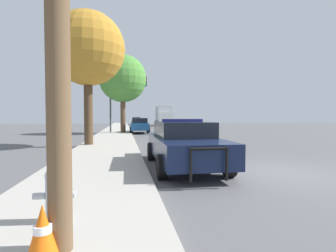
{
  "coord_description": "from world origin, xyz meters",
  "views": [
    {
      "loc": [
        -4.26,
        -7.0,
        1.63
      ],
      "look_at": [
        -0.75,
        13.98,
        0.85
      ],
      "focal_mm": 28.0,
      "sensor_mm": 36.0,
      "label": 1
    }
  ],
  "objects_px": {
    "car_background_distant": "(136,121)",
    "traffic_cone": "(43,232)",
    "box_truck": "(163,115)",
    "fire_hydrant": "(54,193)",
    "car_background_midblock": "(140,125)",
    "police_car": "(183,143)",
    "tree_sidewalk_near": "(88,49)",
    "tree_sidewalk_mid": "(123,79)",
    "traffic_light": "(125,92)"
  },
  "relations": [
    {
      "from": "box_truck",
      "to": "traffic_cone",
      "type": "xyz_separation_m",
      "value": [
        -7.68,
        -42.83,
        -1.39
      ]
    },
    {
      "from": "tree_sidewalk_mid",
      "to": "traffic_cone",
      "type": "height_order",
      "value": "tree_sidewalk_mid"
    },
    {
      "from": "tree_sidewalk_near",
      "to": "tree_sidewalk_mid",
      "type": "height_order",
      "value": "tree_sidewalk_mid"
    },
    {
      "from": "tree_sidewalk_mid",
      "to": "traffic_cone",
      "type": "xyz_separation_m",
      "value": [
        -0.73,
        -22.28,
        -4.75
      ]
    },
    {
      "from": "police_car",
      "to": "traffic_cone",
      "type": "relative_size",
      "value": 8.67
    },
    {
      "from": "traffic_light",
      "to": "car_background_midblock",
      "type": "bearing_deg",
      "value": 19.57
    },
    {
      "from": "car_background_distant",
      "to": "traffic_cone",
      "type": "bearing_deg",
      "value": -92.2
    },
    {
      "from": "tree_sidewalk_mid",
      "to": "traffic_light",
      "type": "bearing_deg",
      "value": -49.77
    },
    {
      "from": "car_background_midblock",
      "to": "tree_sidewalk_near",
      "type": "xyz_separation_m",
      "value": [
        -3.37,
        -10.96,
        4.41
      ]
    },
    {
      "from": "box_truck",
      "to": "car_background_distant",
      "type": "bearing_deg",
      "value": -51.43
    },
    {
      "from": "traffic_light",
      "to": "car_background_distant",
      "type": "distance_m",
      "value": 27.06
    },
    {
      "from": "car_background_midblock",
      "to": "box_truck",
      "type": "distance_m",
      "value": 20.97
    },
    {
      "from": "car_background_distant",
      "to": "car_background_midblock",
      "type": "xyz_separation_m",
      "value": [
        -0.86,
        -26.27,
        0.01
      ]
    },
    {
      "from": "car_background_midblock",
      "to": "traffic_cone",
      "type": "height_order",
      "value": "car_background_midblock"
    },
    {
      "from": "box_truck",
      "to": "traffic_cone",
      "type": "bearing_deg",
      "value": 81.65
    },
    {
      "from": "tree_sidewalk_near",
      "to": "tree_sidewalk_mid",
      "type": "bearing_deg",
      "value": 80.58
    },
    {
      "from": "box_truck",
      "to": "police_car",
      "type": "bearing_deg",
      "value": 84.3
    },
    {
      "from": "fire_hydrant",
      "to": "car_background_distant",
      "type": "height_order",
      "value": "car_background_distant"
    },
    {
      "from": "police_car",
      "to": "traffic_cone",
      "type": "bearing_deg",
      "value": 63.3
    },
    {
      "from": "police_car",
      "to": "tree_sidewalk_mid",
      "type": "xyz_separation_m",
      "value": [
        -1.99,
        16.96,
        4.4
      ]
    },
    {
      "from": "police_car",
      "to": "car_background_midblock",
      "type": "distance_m",
      "value": 17.27
    },
    {
      "from": "car_background_distant",
      "to": "car_background_midblock",
      "type": "relative_size",
      "value": 0.95
    },
    {
      "from": "fire_hydrant",
      "to": "car_background_distant",
      "type": "distance_m",
      "value": 47.94
    },
    {
      "from": "traffic_cone",
      "to": "traffic_light",
      "type": "bearing_deg",
      "value": 87.66
    },
    {
      "from": "car_background_midblock",
      "to": "tree_sidewalk_near",
      "type": "relative_size",
      "value": 0.62
    },
    {
      "from": "car_background_distant",
      "to": "traffic_cone",
      "type": "distance_m",
      "value": 48.96
    },
    {
      "from": "fire_hydrant",
      "to": "tree_sidewalk_near",
      "type": "xyz_separation_m",
      "value": [
        -0.9,
        10.59,
        4.64
      ]
    },
    {
      "from": "police_car",
      "to": "box_truck",
      "type": "xyz_separation_m",
      "value": [
        4.96,
        37.52,
        1.04
      ]
    },
    {
      "from": "car_background_midblock",
      "to": "traffic_light",
      "type": "bearing_deg",
      "value": -157.53
    },
    {
      "from": "fire_hydrant",
      "to": "traffic_cone",
      "type": "distance_m",
      "value": 1.05
    },
    {
      "from": "fire_hydrant",
      "to": "tree_sidewalk_near",
      "type": "height_order",
      "value": "tree_sidewalk_near"
    },
    {
      "from": "car_background_distant",
      "to": "tree_sidewalk_mid",
      "type": "height_order",
      "value": "tree_sidewalk_mid"
    },
    {
      "from": "box_truck",
      "to": "tree_sidewalk_near",
      "type": "height_order",
      "value": "tree_sidewalk_near"
    },
    {
      "from": "box_truck",
      "to": "traffic_cone",
      "type": "relative_size",
      "value": 11.66
    },
    {
      "from": "fire_hydrant",
      "to": "tree_sidewalk_mid",
      "type": "distance_m",
      "value": 21.76
    },
    {
      "from": "car_background_distant",
      "to": "box_truck",
      "type": "height_order",
      "value": "box_truck"
    },
    {
      "from": "tree_sidewalk_mid",
      "to": "car_background_distant",
      "type": "bearing_deg",
      "value": 84.71
    },
    {
      "from": "police_car",
      "to": "car_background_midblock",
      "type": "height_order",
      "value": "police_car"
    },
    {
      "from": "police_car",
      "to": "tree_sidewalk_near",
      "type": "distance_m",
      "value": 8.57
    },
    {
      "from": "police_car",
      "to": "tree_sidewalk_mid",
      "type": "height_order",
      "value": "tree_sidewalk_mid"
    },
    {
      "from": "tree_sidewalk_mid",
      "to": "traffic_cone",
      "type": "relative_size",
      "value": 12.5
    },
    {
      "from": "fire_hydrant",
      "to": "tree_sidewalk_near",
      "type": "relative_size",
      "value": 0.11
    },
    {
      "from": "box_truck",
      "to": "tree_sidewalk_mid",
      "type": "bearing_deg",
      "value": 73.14
    },
    {
      "from": "tree_sidewalk_near",
      "to": "car_background_midblock",
      "type": "bearing_deg",
      "value": 72.91
    },
    {
      "from": "car_background_distant",
      "to": "tree_sidewalk_mid",
      "type": "relative_size",
      "value": 0.57
    },
    {
      "from": "car_background_midblock",
      "to": "fire_hydrant",
      "type": "bearing_deg",
      "value": -93.65
    },
    {
      "from": "car_background_midblock",
      "to": "police_car",
      "type": "bearing_deg",
      "value": -85.8
    },
    {
      "from": "car_background_distant",
      "to": "traffic_light",
      "type": "bearing_deg",
      "value": -93.35
    },
    {
      "from": "tree_sidewalk_near",
      "to": "fire_hydrant",
      "type": "bearing_deg",
      "value": -85.16
    },
    {
      "from": "car_background_distant",
      "to": "box_truck",
      "type": "relative_size",
      "value": 0.61
    }
  ]
}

